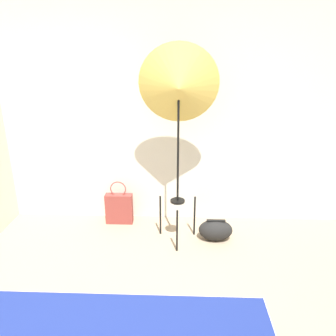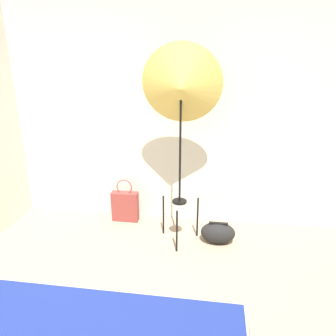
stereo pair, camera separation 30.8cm
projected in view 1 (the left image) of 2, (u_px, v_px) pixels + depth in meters
wall_back at (157, 112)px, 3.65m from camera, size 8.00×0.05×2.60m
photo_umbrella at (179, 88)px, 3.03m from camera, size 0.77×0.39×2.03m
tote_bag at (119, 208)px, 3.86m from camera, size 0.32×0.11×0.53m
duffel_bag at (215, 230)px, 3.54m from camera, size 0.37×0.23×0.24m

